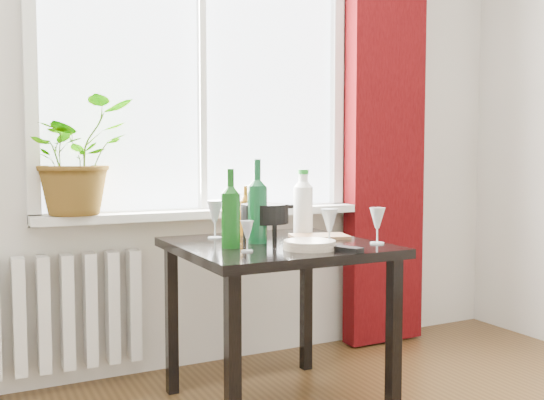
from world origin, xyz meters
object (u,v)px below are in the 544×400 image
cutting_board (319,236)px  plate_stack (310,245)px  fondue_pot (265,222)px  wineglass_front_left (247,236)px  table (276,263)px  wineglass_back_center (257,217)px  wine_bottle_right (257,200)px  potted_plant (76,156)px  cleaning_bottle (303,201)px  bottle_amber (246,210)px  radiator (56,313)px  wine_bottle_left (231,208)px  wineglass_far_right (377,225)px  wineglass_front_right (329,228)px  tv_remote (341,248)px  wineglass_back_left (215,219)px

cutting_board → plate_stack: bearing=-127.5°
fondue_pot → wineglass_front_left: bearing=-135.6°
table → wineglass_back_center: wineglass_back_center is taller
wine_bottle_right → fondue_pot: (0.06, 0.04, -0.10)m
table → potted_plant: potted_plant is taller
cleaning_bottle → bottle_amber: bearing=157.0°
radiator → wineglass_front_left: 1.11m
cleaning_bottle → plate_stack: bearing=-116.5°
wine_bottle_left → wineglass_front_left: (0.02, -0.13, -0.10)m
wine_bottle_right → wineglass_far_right: wine_bottle_right is taller
wineglass_front_right → wineglass_front_left: bearing=171.4°
table → cleaning_bottle: (0.24, 0.19, 0.26)m
wineglass_front_right → cutting_board: size_ratio=0.63×
wine_bottle_left → wine_bottle_right: bearing=26.5°
radiator → cleaning_bottle: bearing=-22.1°
fondue_pot → wineglass_front_right: bearing=-70.1°
bottle_amber → wine_bottle_right: bearing=-103.7°
table → potted_plant: bearing=141.5°
wineglass_front_right → fondue_pot: 0.34m
wineglass_front_right → wineglass_far_right: (0.24, 0.00, -0.00)m
wine_bottle_right → wine_bottle_left: bearing=-153.5°
wine_bottle_right → wineglass_far_right: bearing=-29.8°
potted_plant → tv_remote: potted_plant is taller
tv_remote → cutting_board: 0.40m
plate_stack → tv_remote: 0.13m
wineglass_front_right → wineglass_back_left: size_ratio=0.91×
tv_remote → bottle_amber: bearing=80.7°
plate_stack → fondue_pot: bearing=100.2°
potted_plant → wine_bottle_right: size_ratio=1.47×
radiator → wineglass_front_left: size_ratio=6.38×
potted_plant → bottle_amber: size_ratio=2.26×
wine_bottle_left → plate_stack: (0.27, -0.18, -0.15)m
cleaning_bottle → radiator: bearing=157.9°
cleaning_bottle → wineglass_far_right: size_ratio=2.02×
bottle_amber → cleaning_bottle: cleaning_bottle is taller
wineglass_far_right → wineglass_front_left: wineglass_far_right is taller
table → wineglass_far_right: bearing=-31.0°
cutting_board → bottle_amber: bearing=137.4°
potted_plant → wineglass_far_right: bearing=-36.1°
wineglass_far_right → wineglass_back_center: 0.61m
wineglass_back_center → cutting_board: size_ratio=0.67×
wineglass_back_left → fondue_pot: bearing=-47.1°
cleaning_bottle → tv_remote: 0.55m
wineglass_back_center → plate_stack: wineglass_back_center is taller
cutting_board → wine_bottle_right: bearing=-176.6°
cleaning_bottle → tv_remote: size_ratio=1.76×
wineglass_back_left → fondue_pot: size_ratio=0.73×
wine_bottle_right → tv_remote: bearing=-60.7°
table → cutting_board: (0.25, 0.05, 0.10)m
cleaning_bottle → cutting_board: 0.21m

